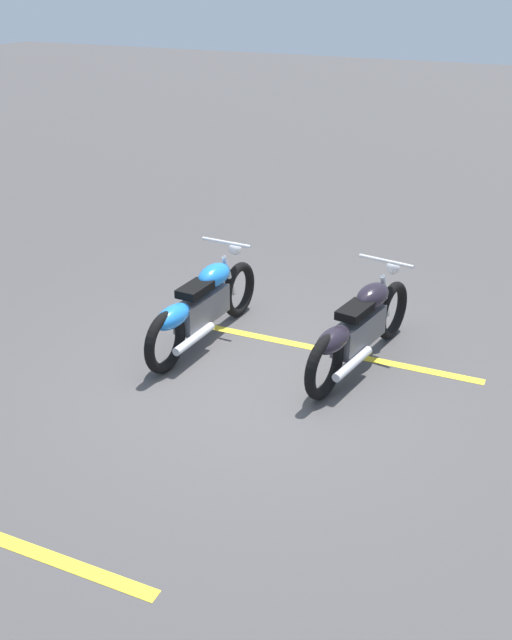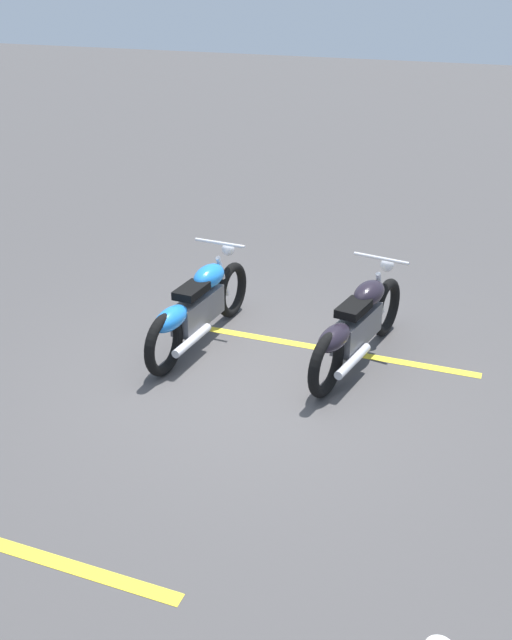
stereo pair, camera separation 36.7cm
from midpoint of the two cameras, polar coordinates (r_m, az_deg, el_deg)
The scene contains 4 objects.
ground_plane at distance 7.52m, azimuth -1.52°, elevation -4.61°, with size 60.00×60.00×0.00m, color #474444.
motorcycle_bright_foreground at distance 8.03m, azimuth -5.87°, elevation 1.03°, with size 2.23×0.62×1.04m.
motorcycle_dark_foreground at distance 7.62m, azimuth 6.57°, elevation -0.41°, with size 2.22×0.62×1.04m.
parking_stripe_near at distance 8.09m, azimuth 4.70°, elevation -2.37°, with size 3.20×0.12×0.01m, color yellow.
Camera 2 is at (5.99, 2.54, 3.79)m, focal length 40.90 mm.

